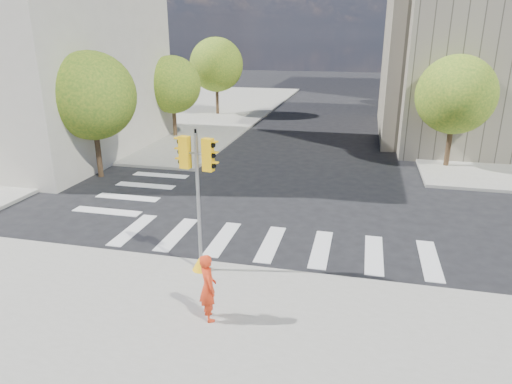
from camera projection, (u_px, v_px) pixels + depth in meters
ground at (283, 223)px, 18.15m from camera, size 160.00×160.00×0.00m
sidewalk_far_left at (135, 108)px, 46.40m from camera, size 28.00×40.00×0.15m
tree_lw_near at (92, 96)px, 22.75m from camera, size 4.40×4.40×6.41m
tree_lw_mid at (172, 85)px, 32.09m from camera, size 4.00×4.00×5.77m
tree_lw_far at (216, 65)px, 41.03m from camera, size 4.80×4.80×6.95m
tree_re_near at (456, 95)px, 24.38m from camera, size 4.20×4.20×6.16m
tree_re_mid at (430, 72)px, 35.32m from camera, size 4.60×4.60×6.66m
tree_re_far at (415, 68)px, 46.51m from camera, size 4.00×4.00×5.88m
lamp_near at (454, 78)px, 27.78m from camera, size 0.35×0.18×8.11m
lamp_far at (428, 65)px, 40.65m from camera, size 0.35×0.18×8.11m
traffic_signal at (199, 214)px, 13.64m from camera, size 1.08×0.56×4.44m
photographer at (208, 287)px, 11.52m from camera, size 0.74×0.79×1.81m
planter_wall at (16, 168)px, 24.25m from camera, size 5.85×2.14×0.50m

